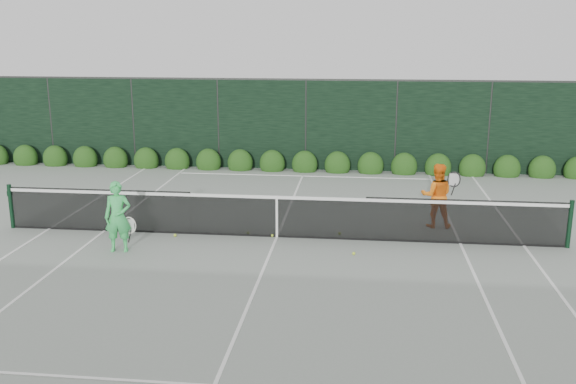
# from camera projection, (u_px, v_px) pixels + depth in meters

# --- Properties ---
(ground) EXTENTS (80.00, 80.00, 0.00)m
(ground) POSITION_uv_depth(u_px,v_px,m) (277.00, 237.00, 14.71)
(ground) COLOR gray
(ground) RESTS_ON ground
(tennis_net) EXTENTS (12.90, 0.10, 1.07)m
(tennis_net) POSITION_uv_depth(u_px,v_px,m) (276.00, 215.00, 14.58)
(tennis_net) COLOR black
(tennis_net) RESTS_ON ground
(player_woman) EXTENTS (0.66, 0.46, 1.53)m
(player_woman) POSITION_uv_depth(u_px,v_px,m) (118.00, 217.00, 13.61)
(player_woman) COLOR #3CCD60
(player_woman) RESTS_ON ground
(player_man) EXTENTS (0.88, 0.60, 1.55)m
(player_man) POSITION_uv_depth(u_px,v_px,m) (437.00, 195.00, 15.30)
(player_man) COLOR orange
(player_man) RESTS_ON ground
(court_lines) EXTENTS (11.03, 23.83, 0.01)m
(court_lines) POSITION_uv_depth(u_px,v_px,m) (277.00, 237.00, 14.70)
(court_lines) COLOR white
(court_lines) RESTS_ON ground
(windscreen_fence) EXTENTS (32.00, 21.07, 3.06)m
(windscreen_fence) POSITION_uv_depth(u_px,v_px,m) (257.00, 204.00, 11.72)
(windscreen_fence) COLOR black
(windscreen_fence) RESTS_ON ground
(hedge_row) EXTENTS (31.66, 0.65, 0.94)m
(hedge_row) POSITION_uv_depth(u_px,v_px,m) (305.00, 164.00, 21.54)
(hedge_row) COLOR #14380F
(hedge_row) RESTS_ON ground
(tennis_balls) EXTENTS (4.17, 1.43, 0.07)m
(tennis_balls) POSITION_uv_depth(u_px,v_px,m) (277.00, 238.00, 14.55)
(tennis_balls) COLOR #BBDB30
(tennis_balls) RESTS_ON ground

